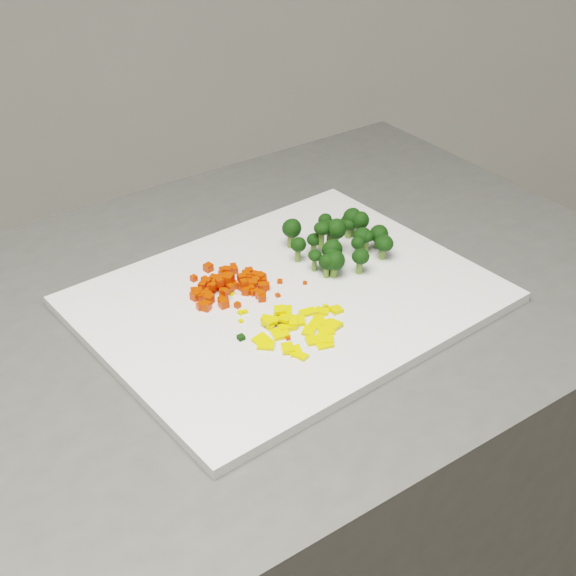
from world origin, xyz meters
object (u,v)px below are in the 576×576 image
object	(u,v)px
counter_block	(269,532)
pepper_pile	(292,320)
cutting_board	(288,299)
broccoli_pile	(336,235)
carrot_pile	(225,279)

from	to	relation	value
counter_block	pepper_pile	size ratio (longest dim) A/B	8.16
cutting_board	broccoli_pile	bearing A→B (deg)	40.53
carrot_pile	pepper_pile	size ratio (longest dim) A/B	0.86
pepper_pile	broccoli_pile	xyz separation A→B (m)	(0.10, 0.14, 0.02)
broccoli_pile	carrot_pile	bearing A→B (deg)	-165.26
counter_block	pepper_pile	distance (m)	0.48
carrot_pile	broccoli_pile	xyz separation A→B (m)	(0.16, 0.04, 0.01)
carrot_pile	pepper_pile	distance (m)	0.11
counter_block	pepper_pile	bearing A→B (deg)	-86.06
cutting_board	broccoli_pile	world-z (taller)	broccoli_pile
cutting_board	broccoli_pile	xyz separation A→B (m)	(0.09, 0.07, 0.04)
counter_block	carrot_pile	size ratio (longest dim) A/B	9.47
cutting_board	broccoli_pile	size ratio (longest dim) A/B	3.75
cutting_board	pepper_pile	bearing A→B (deg)	-102.90
broccoli_pile	pepper_pile	bearing A→B (deg)	-126.64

